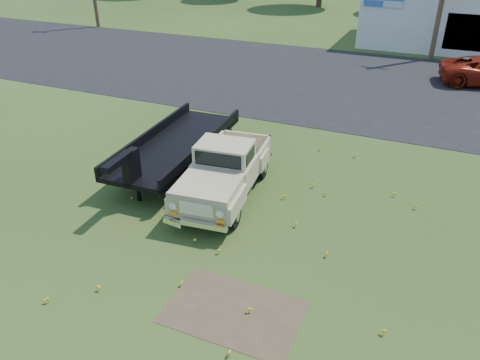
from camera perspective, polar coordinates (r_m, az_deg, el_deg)
name	(u,v)px	position (r m, az deg, el deg)	size (l,w,h in m)	color
ground	(229,226)	(13.49, -1.38, -5.64)	(140.00, 140.00, 0.00)	#2B4717
asphalt_lot	(344,82)	(26.62, 12.51, 11.58)	(90.00, 14.00, 0.02)	black
dirt_patch_a	(234,311)	(10.90, -0.78, -15.70)	(3.00, 2.00, 0.01)	#4C3F28
dirt_patch_b	(219,163)	(16.96, -2.59, 2.08)	(2.20, 1.60, 0.01)	#4C3F28
commercial_building	(473,14)	(37.48, 26.48, 17.63)	(14.20, 8.20, 4.15)	white
vintage_pickup_truck	(225,170)	(14.49, -1.84, 1.23)	(1.97, 5.08, 1.84)	tan
flatbed_trailer	(176,142)	(16.53, -7.77, 4.66)	(2.27, 6.82, 1.86)	black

